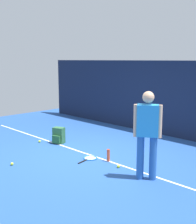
% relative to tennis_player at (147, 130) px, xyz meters
% --- Properties ---
extents(ground_plane, '(12.00, 12.00, 0.00)m').
position_rel_tennis_player_xyz_m(ground_plane, '(-1.90, 0.16, -0.97)').
color(ground_plane, '#234C93').
extents(back_fence, '(10.00, 0.10, 2.24)m').
position_rel_tennis_player_xyz_m(back_fence, '(-1.90, 3.16, 0.15)').
color(back_fence, '#141E38').
rests_on(back_fence, ground).
extents(court_line, '(9.00, 0.05, 0.00)m').
position_rel_tennis_player_xyz_m(court_line, '(-1.90, 0.21, -0.96)').
color(court_line, white).
rests_on(court_line, ground).
extents(tennis_player, '(0.45, 0.41, 1.70)m').
position_rel_tennis_player_xyz_m(tennis_player, '(0.00, 0.00, 0.00)').
color(tennis_player, '#2659A5').
rests_on(tennis_player, ground).
extents(tennis_racket, '(0.38, 0.63, 0.03)m').
position_rel_tennis_player_xyz_m(tennis_racket, '(-1.62, 0.01, -0.95)').
color(tennis_racket, black).
rests_on(tennis_racket, ground).
extents(backpack, '(0.35, 0.36, 0.44)m').
position_rel_tennis_player_xyz_m(backpack, '(-3.17, 0.29, -0.76)').
color(backpack, '#2D6038').
rests_on(backpack, ground).
extents(tennis_ball_near_player, '(0.07, 0.07, 0.07)m').
position_rel_tennis_player_xyz_m(tennis_ball_near_player, '(-0.76, 0.06, -0.93)').
color(tennis_ball_near_player, '#CCE033').
rests_on(tennis_ball_near_player, ground).
extents(tennis_ball_by_fence, '(0.07, 0.07, 0.07)m').
position_rel_tennis_player_xyz_m(tennis_ball_by_fence, '(-2.49, -1.49, -0.93)').
color(tennis_ball_by_fence, '#CCE033').
rests_on(tennis_ball_by_fence, ground).
extents(tennis_ball_mid_court, '(0.07, 0.07, 0.07)m').
position_rel_tennis_player_xyz_m(tennis_ball_mid_court, '(-3.60, -0.05, -0.93)').
color(tennis_ball_mid_court, '#CCE033').
rests_on(tennis_ball_mid_court, ground).
extents(water_bottle, '(0.07, 0.07, 0.28)m').
position_rel_tennis_player_xyz_m(water_bottle, '(-1.20, 0.20, -0.83)').
color(water_bottle, '#D84C26').
rests_on(water_bottle, ground).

